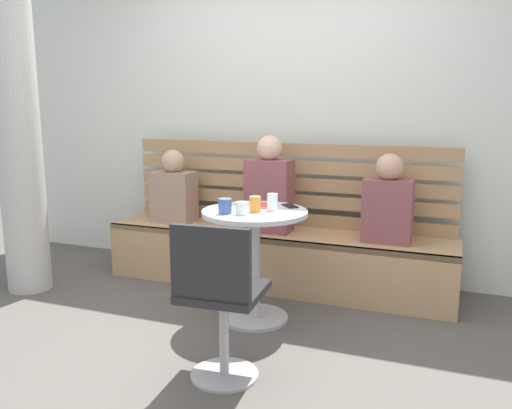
# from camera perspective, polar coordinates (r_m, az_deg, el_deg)

# --- Properties ---
(ground) EXTENTS (8.00, 8.00, 0.00)m
(ground) POSITION_cam_1_polar(r_m,az_deg,el_deg) (3.19, -5.23, -15.48)
(ground) COLOR #514C47
(back_wall) EXTENTS (5.20, 0.10, 2.90)m
(back_wall) POSITION_cam_1_polar(r_m,az_deg,el_deg) (4.38, 4.16, 11.38)
(back_wall) COLOR silver
(back_wall) RESTS_ON ground
(concrete_pillar) EXTENTS (0.32, 0.32, 2.80)m
(concrete_pillar) POSITION_cam_1_polar(r_m,az_deg,el_deg) (4.27, -24.59, 9.77)
(concrete_pillar) COLOR #B2B2AD
(concrete_pillar) RESTS_ON ground
(booth_bench) EXTENTS (2.70, 0.52, 0.44)m
(booth_bench) POSITION_cam_1_polar(r_m,az_deg,el_deg) (4.14, 2.12, -5.82)
(booth_bench) COLOR tan
(booth_bench) RESTS_ON ground
(booth_backrest) EXTENTS (2.65, 0.04, 0.66)m
(booth_backrest) POSITION_cam_1_polar(r_m,az_deg,el_deg) (4.24, 3.24, 2.27)
(booth_backrest) COLOR #A68157
(booth_backrest) RESTS_ON booth_bench
(cafe_table) EXTENTS (0.68, 0.68, 0.74)m
(cafe_table) POSITION_cam_1_polar(r_m,az_deg,el_deg) (3.42, -0.13, -4.27)
(cafe_table) COLOR #ADADB2
(cafe_table) RESTS_ON ground
(white_chair) EXTENTS (0.43, 0.43, 0.85)m
(white_chair) POSITION_cam_1_polar(r_m,az_deg,el_deg) (2.68, -4.03, -9.92)
(white_chair) COLOR #ADADB2
(white_chair) RESTS_ON ground
(person_adult) EXTENTS (0.34, 0.22, 0.74)m
(person_adult) POSITION_cam_1_polar(r_m,az_deg,el_deg) (4.01, 1.45, 1.68)
(person_adult) COLOR brown
(person_adult) RESTS_ON booth_bench
(person_child_left) EXTENTS (0.34, 0.22, 0.60)m
(person_child_left) POSITION_cam_1_polar(r_m,az_deg,el_deg) (4.41, -8.89, 1.52)
(person_child_left) COLOR #9E7F6B
(person_child_left) RESTS_ON booth_bench
(person_child_middle) EXTENTS (0.34, 0.22, 0.63)m
(person_child_middle) POSITION_cam_1_polar(r_m,az_deg,el_deg) (3.83, 14.09, 0.12)
(person_child_middle) COLOR brown
(person_child_middle) RESTS_ON booth_bench
(cup_mug_blue) EXTENTS (0.08, 0.08, 0.09)m
(cup_mug_blue) POSITION_cam_1_polar(r_m,az_deg,el_deg) (3.26, -3.37, -0.17)
(cup_mug_blue) COLOR #3D5B9E
(cup_mug_blue) RESTS_ON cafe_table
(cup_glass_short) EXTENTS (0.08, 0.08, 0.08)m
(cup_glass_short) POSITION_cam_1_polar(r_m,az_deg,el_deg) (3.23, -1.53, -0.41)
(cup_glass_short) COLOR silver
(cup_glass_short) RESTS_ON cafe_table
(cup_tumbler_orange) EXTENTS (0.07, 0.07, 0.10)m
(cup_tumbler_orange) POSITION_cam_1_polar(r_m,az_deg,el_deg) (3.30, -0.09, 0.03)
(cup_tumbler_orange) COLOR orange
(cup_tumbler_orange) RESTS_ON cafe_table
(cup_water_clear) EXTENTS (0.07, 0.07, 0.11)m
(cup_water_clear) POSITION_cam_1_polar(r_m,az_deg,el_deg) (3.35, 1.79, 0.25)
(cup_water_clear) COLOR white
(cup_water_clear) RESTS_ON cafe_table
(plate_small) EXTENTS (0.17, 0.17, 0.01)m
(plate_small) POSITION_cam_1_polar(r_m,az_deg,el_deg) (3.49, 0.94, -0.12)
(plate_small) COLOR #DB4C42
(plate_small) RESTS_ON cafe_table
(phone_on_table) EXTENTS (0.14, 0.15, 0.01)m
(phone_on_table) POSITION_cam_1_polar(r_m,az_deg,el_deg) (3.49, 3.70, -0.16)
(phone_on_table) COLOR black
(phone_on_table) RESTS_ON cafe_table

